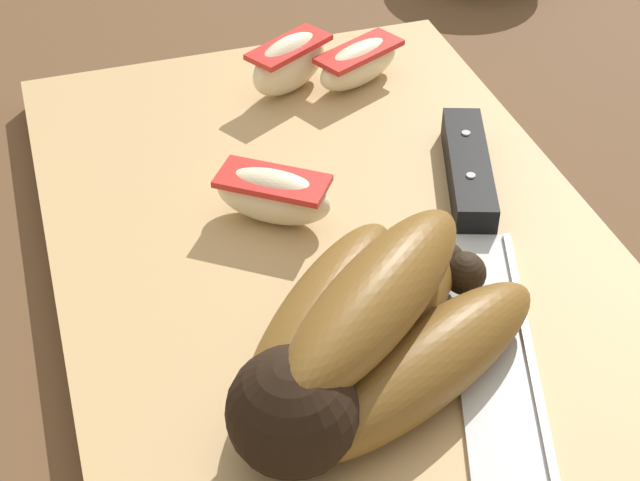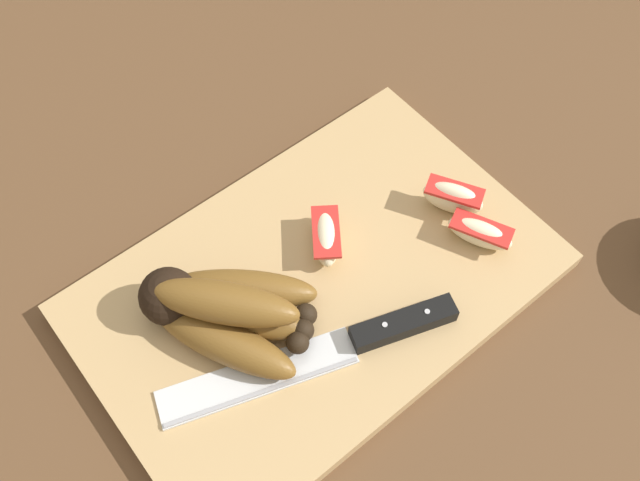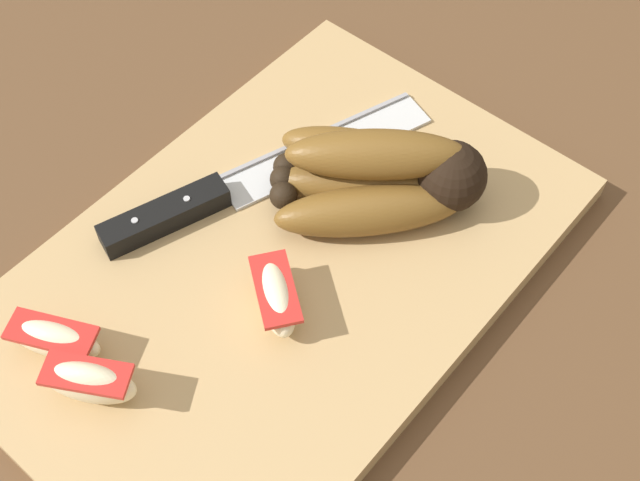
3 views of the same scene
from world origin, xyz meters
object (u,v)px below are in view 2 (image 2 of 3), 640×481
at_px(apple_wedge_middle, 453,198).
at_px(banana_bunch, 223,310).
at_px(apple_wedge_far, 480,233).
at_px(apple_wedge_near, 326,237).
at_px(chefs_knife, 354,342).

bearing_deg(apple_wedge_middle, banana_bunch, -9.23).
relative_size(apple_wedge_middle, apple_wedge_far, 0.94).
relative_size(banana_bunch, apple_wedge_near, 2.50).
xyz_separation_m(chefs_knife, apple_wedge_far, (-0.17, -0.01, 0.01)).
height_order(banana_bunch, apple_wedge_near, banana_bunch).
distance_m(banana_bunch, apple_wedge_middle, 0.25).
bearing_deg(apple_wedge_far, chefs_knife, 2.47).
relative_size(banana_bunch, chefs_knife, 0.60).
xyz_separation_m(banana_bunch, chefs_knife, (-0.08, 0.09, -0.02)).
distance_m(apple_wedge_near, apple_wedge_far, 0.15).
distance_m(banana_bunch, chefs_knife, 0.12).
xyz_separation_m(apple_wedge_middle, apple_wedge_far, (0.01, 0.04, -0.00)).
bearing_deg(apple_wedge_near, chefs_knife, 64.37).
height_order(apple_wedge_near, apple_wedge_middle, apple_wedge_middle).
xyz_separation_m(banana_bunch, apple_wedge_near, (-0.12, -0.01, -0.01)).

